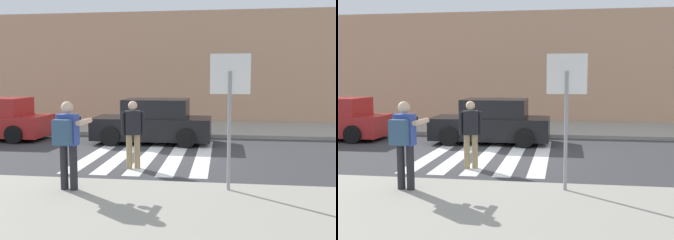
{
  "view_description": "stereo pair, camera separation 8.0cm",
  "coord_description": "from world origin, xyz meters",
  "views": [
    {
      "loc": [
        2.12,
        -11.22,
        2.35
      ],
      "look_at": [
        0.6,
        -0.2,
        1.1
      ],
      "focal_mm": 42.0,
      "sensor_mm": 36.0,
      "label": 1
    },
    {
      "loc": [
        2.2,
        -11.21,
        2.35
      ],
      "look_at": [
        0.6,
        -0.2,
        1.1
      ],
      "focal_mm": 42.0,
      "sensor_mm": 36.0,
      "label": 2
    }
  ],
  "objects": [
    {
      "name": "crosswalk_stripe_3",
      "position": [
        0.8,
        0.2,
        0.0
      ],
      "size": [
        0.44,
        5.2,
        0.01
      ],
      "primitive_type": "cube",
      "color": "silver",
      "rests_on": "ground"
    },
    {
      "name": "sidewalk_far",
      "position": [
        0.0,
        6.0,
        0.07
      ],
      "size": [
        60.0,
        4.8,
        0.14
      ],
      "primitive_type": "cube",
      "color": "#9E998C",
      "rests_on": "ground"
    },
    {
      "name": "sidewalk_near",
      "position": [
        0.0,
        -6.2,
        0.07
      ],
      "size": [
        60.0,
        6.0,
        0.14
      ],
      "primitive_type": "cube",
      "color": "#9E998C",
      "rests_on": "ground"
    },
    {
      "name": "crosswalk_stripe_4",
      "position": [
        1.6,
        0.2,
        0.0
      ],
      "size": [
        0.44,
        5.2,
        0.01
      ],
      "primitive_type": "cube",
      "color": "silver",
      "rests_on": "ground"
    },
    {
      "name": "crosswalk_stripe_1",
      "position": [
        -0.8,
        0.2,
        0.0
      ],
      "size": [
        0.44,
        5.2,
        0.01
      ],
      "primitive_type": "cube",
      "color": "silver",
      "rests_on": "ground"
    },
    {
      "name": "parked_car_black",
      "position": [
        -0.26,
        2.3,
        0.73
      ],
      "size": [
        4.1,
        1.92,
        1.55
      ],
      "color": "black",
      "rests_on": "ground"
    },
    {
      "name": "crosswalk_stripe_0",
      "position": [
        -1.6,
        0.2,
        0.0
      ],
      "size": [
        0.44,
        5.2,
        0.01
      ],
      "primitive_type": "cube",
      "color": "silver",
      "rests_on": "ground"
    },
    {
      "name": "ground_plane",
      "position": [
        0.0,
        0.0,
        0.0
      ],
      "size": [
        120.0,
        120.0,
        0.0
      ],
      "primitive_type": "plane",
      "color": "#38383A"
    },
    {
      "name": "crosswalk_stripe_2",
      "position": [
        0.0,
        0.2,
        0.0
      ],
      "size": [
        0.44,
        5.2,
        0.01
      ],
      "primitive_type": "cube",
      "color": "silver",
      "rests_on": "ground"
    },
    {
      "name": "pedestrian_crossing",
      "position": [
        -0.1,
        -1.61,
        0.97
      ],
      "size": [
        0.56,
        0.34,
        1.72
      ],
      "color": "tan",
      "rests_on": "ground"
    },
    {
      "name": "building_facade_far",
      "position": [
        0.0,
        10.4,
        2.77
      ],
      "size": [
        56.0,
        4.0,
        5.55
      ],
      "primitive_type": "cube",
      "color": "tan",
      "rests_on": "ground"
    },
    {
      "name": "stop_sign",
      "position": [
        2.27,
        -3.66,
        2.06
      ],
      "size": [
        0.76,
        0.08,
        2.63
      ],
      "color": "gray",
      "rests_on": "sidewalk_near"
    },
    {
      "name": "photographer_with_backpack",
      "position": [
        -0.82,
        -4.1,
        1.17
      ],
      "size": [
        0.63,
        0.88,
        1.72
      ],
      "color": "#232328",
      "rests_on": "sidewalk_near"
    }
  ]
}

